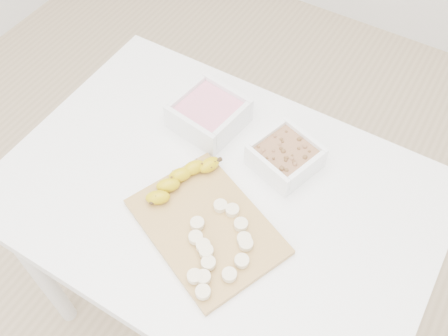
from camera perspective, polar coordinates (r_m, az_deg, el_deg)
The scene contains 7 objects.
ground at distance 1.83m, azimuth -0.50°, elevation -15.71°, with size 3.50×3.50×0.00m, color #C6AD89.
table at distance 1.24m, azimuth -0.72°, elevation -5.20°, with size 1.00×0.70×0.75m.
bowl_yogurt at distance 1.25m, azimuth -1.74°, elevation 6.25°, with size 0.18×0.18×0.07m.
bowl_granola at distance 1.18m, azimuth 7.03°, elevation 1.34°, with size 0.17×0.17×0.06m.
cutting_board at distance 1.10m, azimuth -2.01°, elevation -6.68°, with size 0.32×0.23×0.01m, color #A58543.
banana at distance 1.14m, azimuth -4.96°, elevation -1.36°, with size 0.05×0.19×0.03m, color #BAA00A, non-canonical shape.
banana_slices at distance 1.06m, azimuth -0.70°, elevation -9.08°, with size 0.16×0.22×0.02m.
Camera 1 is at (0.34, -0.53, 1.72)m, focal length 40.00 mm.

